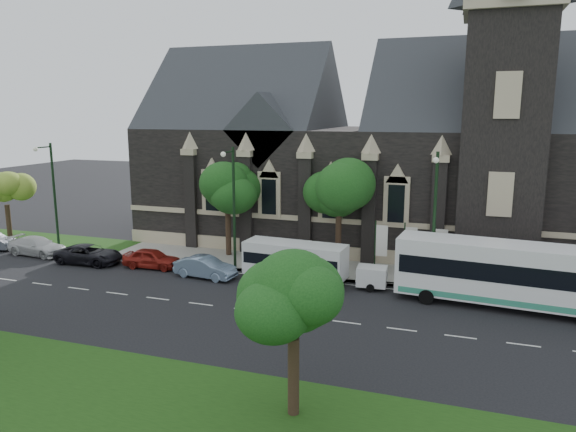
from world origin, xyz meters
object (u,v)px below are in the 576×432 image
at_px(banner_flag_left, 379,244).
at_px(shuttle_bus, 295,259).
at_px(box_trailer, 372,276).
at_px(car_far_red, 152,258).
at_px(street_lamp_near, 434,213).
at_px(car_far_black, 89,254).
at_px(banner_flag_right, 438,248).
at_px(banner_flag_center, 408,246).
at_px(tour_coach, 512,274).
at_px(tree_park_east, 300,298).
at_px(tree_walk_right, 343,190).
at_px(street_lamp_mid, 233,202).
at_px(tree_walk_left, 231,185).
at_px(sedan, 205,267).
at_px(street_lamp_far, 52,191).
at_px(car_far_white, 37,246).
at_px(tree_walk_far, 8,188).

bearing_deg(banner_flag_left, shuttle_bus, -150.03).
xyz_separation_m(box_trailer, car_far_red, (-16.37, -0.47, -0.11)).
distance_m(street_lamp_near, box_trailer, 5.72).
height_order(box_trailer, car_far_black, box_trailer).
distance_m(shuttle_bus, car_far_red, 11.18).
bearing_deg(banner_flag_right, car_far_red, -170.81).
relative_size(banner_flag_center, tour_coach, 0.30).
xyz_separation_m(tree_park_east, street_lamp_near, (3.82, 16.42, 0.49)).
xyz_separation_m(tree_walk_right, banner_flag_left, (3.08, -1.71, -3.43)).
bearing_deg(banner_flag_left, tree_walk_right, 150.90).
height_order(tree_park_east, banner_flag_right, tree_park_east).
bearing_deg(box_trailer, shuttle_bus, 178.70).
bearing_deg(street_lamp_mid, car_far_red, -167.15).
bearing_deg(tree_walk_left, banner_flag_left, -8.02).
height_order(box_trailer, sedan, box_trailer).
relative_size(tree_park_east, tree_walk_left, 0.82).
height_order(street_lamp_far, car_far_white, street_lamp_far).
relative_size(street_lamp_mid, banner_flag_right, 2.25).
height_order(tree_walk_right, tour_coach, tree_walk_right).
bearing_deg(tour_coach, banner_flag_left, 161.53).
bearing_deg(tree_walk_far, banner_flag_right, -1.77).
bearing_deg(sedan, car_far_red, 86.13).
distance_m(tree_park_east, street_lamp_mid, 19.32).
bearing_deg(shuttle_bus, tree_walk_left, 149.68).
relative_size(tree_park_east, car_far_white, 1.24).
height_order(sedan, car_far_white, sedan).
bearing_deg(car_far_white, tree_walk_far, 61.72).
bearing_deg(street_lamp_mid, banner_flag_left, 10.50).
relative_size(shuttle_bus, sedan, 1.60).
height_order(shuttle_bus, sedan, shuttle_bus).
bearing_deg(car_far_black, box_trailer, -89.56).
distance_m(tour_coach, sedan, 19.93).
distance_m(tree_walk_far, box_trailer, 34.57).
height_order(tree_park_east, car_far_red, tree_park_east).
height_order(shuttle_bus, box_trailer, shuttle_bus).
distance_m(street_lamp_far, banner_flag_left, 26.50).
relative_size(tree_park_east, sedan, 1.40).
bearing_deg(street_lamp_near, car_far_white, -177.77).
height_order(tree_walk_right, banner_flag_center, tree_walk_right).
bearing_deg(box_trailer, car_far_white, 177.35).
distance_m(tree_walk_far, street_lamp_mid, 24.03).
relative_size(box_trailer, car_far_red, 0.65).
relative_size(tree_walk_left, car_far_white, 1.51).
relative_size(street_lamp_far, car_far_black, 1.75).
xyz_separation_m(shuttle_bus, car_far_red, (-11.15, -0.29, -0.84)).
relative_size(street_lamp_mid, car_far_red, 2.10).
bearing_deg(car_far_red, street_lamp_far, 78.18).
relative_size(tree_walk_left, tour_coach, 0.57).
bearing_deg(car_far_red, car_far_black, 91.49).
bearing_deg(car_far_white, box_trailer, -85.96).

